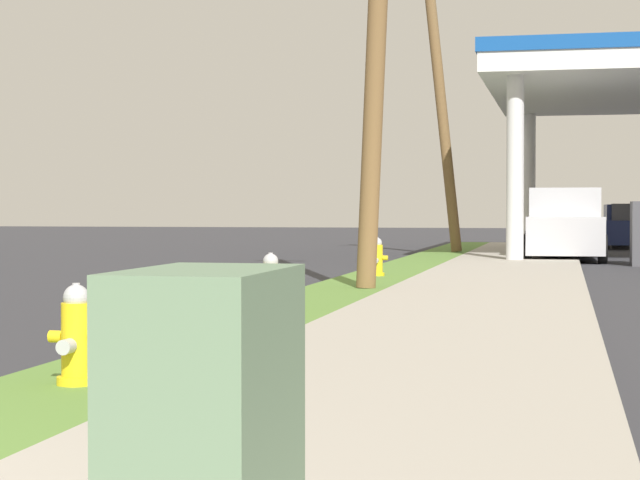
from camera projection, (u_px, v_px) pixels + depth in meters
fire_hydrant_nearest at (76, 340)px, 8.12m from camera, size 0.42×0.37×0.74m
fire_hydrant_second at (271, 286)px, 13.77m from camera, size 0.42×0.38×0.74m
fire_hydrant_third at (377, 259)px, 21.39m from camera, size 0.42×0.37×0.74m
utility_pole_background at (442, 108)px, 33.24m from camera, size 1.77×0.80×8.50m
car_navy_by_near_pump at (628, 228)px, 40.01m from camera, size 2.03×4.54×1.57m
truck_silver_at_forecourt at (563, 227)px, 30.75m from camera, size 2.24×5.45×1.97m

